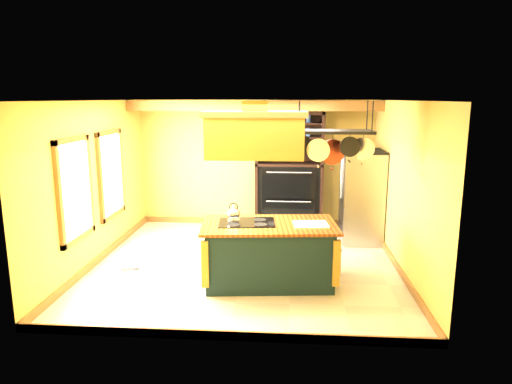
# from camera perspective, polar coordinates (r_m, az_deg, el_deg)

# --- Properties ---
(floor) EXTENTS (5.00, 5.00, 0.00)m
(floor) POSITION_cam_1_polar(r_m,az_deg,el_deg) (7.78, -1.32, -8.94)
(floor) COLOR beige
(floor) RESTS_ON ground
(ceiling) EXTENTS (5.00, 5.00, 0.00)m
(ceiling) POSITION_cam_1_polar(r_m,az_deg,el_deg) (7.28, -1.43, 11.37)
(ceiling) COLOR white
(ceiling) RESTS_ON wall_back
(wall_back) EXTENTS (5.00, 0.02, 2.70)m
(wall_back) POSITION_cam_1_polar(r_m,az_deg,el_deg) (9.87, 0.01, 3.59)
(wall_back) COLOR gold
(wall_back) RESTS_ON floor
(wall_front) EXTENTS (5.00, 0.02, 2.70)m
(wall_front) POSITION_cam_1_polar(r_m,az_deg,el_deg) (4.99, -4.12, -4.50)
(wall_front) COLOR gold
(wall_front) RESTS_ON floor
(wall_left) EXTENTS (0.02, 5.00, 2.70)m
(wall_left) POSITION_cam_1_polar(r_m,az_deg,el_deg) (8.04, -19.40, 1.07)
(wall_left) COLOR gold
(wall_left) RESTS_ON floor
(wall_right) EXTENTS (0.02, 5.00, 2.70)m
(wall_right) POSITION_cam_1_polar(r_m,az_deg,el_deg) (7.59, 17.76, 0.58)
(wall_right) COLOR gold
(wall_right) RESTS_ON floor
(ceiling_beam) EXTENTS (5.00, 0.15, 0.20)m
(ceiling_beam) POSITION_cam_1_polar(r_m,az_deg,el_deg) (8.97, -0.36, 10.73)
(ceiling_beam) COLOR olive
(ceiling_beam) RESTS_ON ceiling
(window_near) EXTENTS (0.06, 1.06, 1.56)m
(window_near) POSITION_cam_1_polar(r_m,az_deg,el_deg) (7.31, -21.64, 0.29)
(window_near) COLOR olive
(window_near) RESTS_ON wall_left
(window_far) EXTENTS (0.06, 1.06, 1.56)m
(window_far) POSITION_cam_1_polar(r_m,az_deg,el_deg) (8.57, -17.64, 2.14)
(window_far) COLOR olive
(window_far) RESTS_ON wall_left
(kitchen_island) EXTENTS (2.08, 1.28, 1.11)m
(kitchen_island) POSITION_cam_1_polar(r_m,az_deg,el_deg) (6.88, 1.61, -7.60)
(kitchen_island) COLOR black
(kitchen_island) RESTS_ON floor
(range_hood) EXTENTS (1.45, 0.82, 0.80)m
(range_hood) POSITION_cam_1_polar(r_m,az_deg,el_deg) (6.52, -0.05, 7.37)
(range_hood) COLOR #BB822E
(range_hood) RESTS_ON ceiling
(pot_rack) EXTENTS (1.17, 0.54, 0.91)m
(pot_rack) POSITION_cam_1_polar(r_m,az_deg,el_deg) (6.55, 9.70, 6.55)
(pot_rack) COLOR black
(pot_rack) RESTS_ON ceiling
(refrigerator) EXTENTS (0.75, 0.89, 1.74)m
(refrigerator) POSITION_cam_1_polar(r_m,az_deg,el_deg) (8.97, 13.03, -0.81)
(refrigerator) COLOR #94979C
(refrigerator) RESTS_ON floor
(hutch) EXTENTS (1.40, 0.63, 2.47)m
(hutch) POSITION_cam_1_polar(r_m,az_deg,el_deg) (9.65, 4.12, 0.91)
(hutch) COLOR black
(hutch) RESTS_ON floor
(floor_register) EXTENTS (0.29, 0.16, 0.01)m
(floor_register) POSITION_cam_1_polar(r_m,az_deg,el_deg) (7.80, -15.43, -9.28)
(floor_register) COLOR black
(floor_register) RESTS_ON floor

